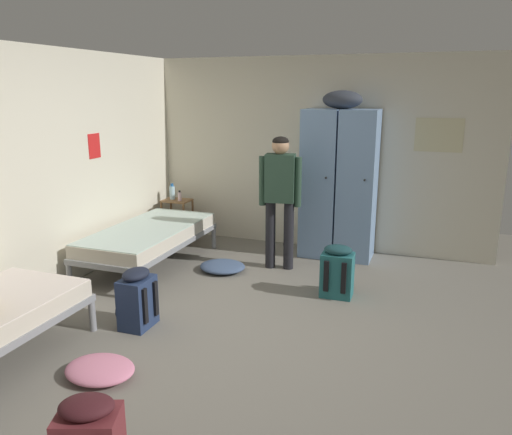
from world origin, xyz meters
name	(u,v)px	position (x,y,z in m)	size (l,w,h in m)	color
ground_plane	(246,325)	(0.00, 0.00, 0.00)	(8.14, 8.14, 0.00)	slate
room_backdrop	(188,164)	(-1.18, 1.22, 1.25)	(4.54, 5.15, 2.50)	beige
locker_bank	(339,181)	(0.37, 2.26, 0.97)	(0.90, 0.55, 2.07)	#7A9ECC
shelf_unit	(177,215)	(-1.91, 2.22, 0.35)	(0.38, 0.30, 0.57)	brown
bed_left_rear	(149,236)	(-1.66, 1.07, 0.38)	(0.90, 1.90, 0.49)	gray
person_traveler	(280,191)	(-0.18, 1.56, 0.94)	(0.49, 0.25, 1.56)	black
water_bottle	(172,192)	(-1.99, 2.24, 0.67)	(0.07, 0.07, 0.22)	#B2DBEA
lotion_bottle	(180,196)	(-1.84, 2.18, 0.63)	(0.05, 0.05, 0.15)	beige
backpack_navy	(136,299)	(-0.92, -0.35, 0.26)	(0.34, 0.32, 0.55)	navy
backpack_teal	(337,272)	(0.63, 0.96, 0.26)	(0.32, 0.34, 0.55)	#23666B
clothes_pile_pink	(100,370)	(-0.72, -1.15, 0.06)	(0.54, 0.43, 0.12)	pink
clothes_pile_denim	(222,266)	(-0.78, 1.23, 0.05)	(0.54, 0.47, 0.11)	#42567A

